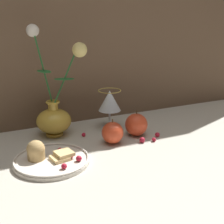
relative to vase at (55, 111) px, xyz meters
The scene contains 10 objects.
ground_plane 0.18m from the vase, 53.40° to the right, with size 2.40×2.40×0.00m, color #B7B2A3.
vase is the anchor object (origin of this frame).
plate_with_pastries 0.23m from the vase, 110.75° to the right, with size 0.22×0.22×0.07m.
wine_glass 0.21m from the vase, ahead, with size 0.09×0.09×0.15m.
apple_beside_vase 0.22m from the vase, 44.69° to the right, with size 0.07×0.07×0.09m.
apple_near_glass 0.29m from the vase, 24.93° to the right, with size 0.08×0.08×0.09m.
berry_near_plate 0.36m from the vase, 34.93° to the right, with size 0.01×0.01×0.01m, color #AD192D.
berry_front_center 0.32m from the vase, 37.84° to the right, with size 0.02×0.02×0.02m, color #AD192D.
berry_by_glass_stem 0.37m from the vase, 27.97° to the right, with size 0.02×0.02×0.02m, color #AD192D.
berry_under_candlestick 0.13m from the vase, 34.36° to the right, with size 0.01×0.01×0.01m, color #AD192D.
Camera 1 is at (-0.35, -0.91, 0.42)m, focal length 50.00 mm.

